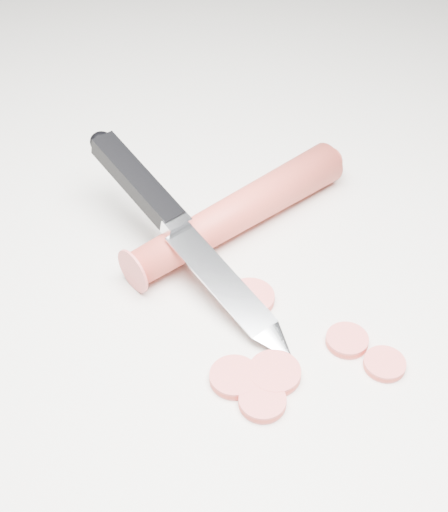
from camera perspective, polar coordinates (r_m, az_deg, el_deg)
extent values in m
plane|color=silver|center=(0.54, 3.83, -3.76)|extent=(2.40, 2.40, 0.00)
cylinder|color=red|center=(0.59, 1.18, 3.55)|extent=(0.20, 0.14, 0.03)
cylinder|color=#D74F4B|center=(0.48, 3.09, -11.54)|extent=(0.03, 0.03, 0.01)
cylinder|color=#D74F4B|center=(0.52, 9.82, -6.67)|extent=(0.03, 0.03, 0.01)
cylinder|color=#D74F4B|center=(0.49, 4.06, -9.33)|extent=(0.04, 0.04, 0.01)
cylinder|color=#D74F4B|center=(0.49, 0.84, -9.67)|extent=(0.03, 0.03, 0.01)
cylinder|color=#D74F4B|center=(0.54, 2.11, -3.36)|extent=(0.04, 0.04, 0.01)
cylinder|color=#D74F4B|center=(0.51, 12.72, -8.43)|extent=(0.03, 0.03, 0.01)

